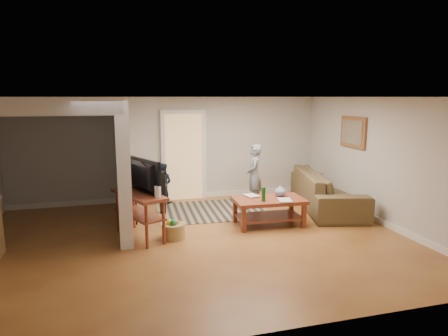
{
  "coord_description": "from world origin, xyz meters",
  "views": [
    {
      "loc": [
        -1.33,
        -6.64,
        2.5
      ],
      "look_at": [
        0.77,
        0.94,
        1.1
      ],
      "focal_mm": 32.0,
      "sensor_mm": 36.0,
      "label": 1
    }
  ],
  "objects_px": {
    "sofa": "(326,207)",
    "child": "(254,206)",
    "tv_console": "(140,197)",
    "speaker_right": "(163,193)",
    "speaker_left": "(134,202)",
    "coffee_table": "(270,204)",
    "toy_basket": "(174,230)",
    "toddler": "(163,203)"
  },
  "relations": [
    {
      "from": "sofa",
      "to": "speaker_right",
      "type": "relative_size",
      "value": 3.06
    },
    {
      "from": "tv_console",
      "to": "toddler",
      "type": "xyz_separation_m",
      "value": [
        0.67,
        2.3,
        -0.75
      ]
    },
    {
      "from": "sofa",
      "to": "toddler",
      "type": "relative_size",
      "value": 2.95
    },
    {
      "from": "sofa",
      "to": "child",
      "type": "bearing_deg",
      "value": 85.97
    },
    {
      "from": "tv_console",
      "to": "toddler",
      "type": "distance_m",
      "value": 2.51
    },
    {
      "from": "speaker_left",
      "to": "child",
      "type": "height_order",
      "value": "speaker_left"
    },
    {
      "from": "tv_console",
      "to": "child",
      "type": "distance_m",
      "value": 3.1
    },
    {
      "from": "toddler",
      "to": "speaker_right",
      "type": "bearing_deg",
      "value": 108.72
    },
    {
      "from": "coffee_table",
      "to": "tv_console",
      "type": "xyz_separation_m",
      "value": [
        -2.51,
        -0.07,
        0.33
      ]
    },
    {
      "from": "toddler",
      "to": "coffee_table",
      "type": "bearing_deg",
      "value": 155.18
    },
    {
      "from": "sofa",
      "to": "tv_console",
      "type": "xyz_separation_m",
      "value": [
        -4.23,
        -0.89,
        0.75
      ]
    },
    {
      "from": "coffee_table",
      "to": "tv_console",
      "type": "relative_size",
      "value": 1.01
    },
    {
      "from": "speaker_left",
      "to": "toddler",
      "type": "xyz_separation_m",
      "value": [
        0.74,
        1.5,
        -0.46
      ]
    },
    {
      "from": "toy_basket",
      "to": "child",
      "type": "distance_m",
      "value": 2.66
    },
    {
      "from": "tv_console",
      "to": "toy_basket",
      "type": "height_order",
      "value": "tv_console"
    },
    {
      "from": "coffee_table",
      "to": "speaker_left",
      "type": "distance_m",
      "value": 2.68
    },
    {
      "from": "tv_console",
      "to": "toy_basket",
      "type": "bearing_deg",
      "value": -44.15
    },
    {
      "from": "toddler",
      "to": "sofa",
      "type": "bearing_deg",
      "value": -175.92
    },
    {
      "from": "sofa",
      "to": "tv_console",
      "type": "relative_size",
      "value": 2.04
    },
    {
      "from": "toddler",
      "to": "toy_basket",
      "type": "bearing_deg",
      "value": 113.1
    },
    {
      "from": "speaker_left",
      "to": "toy_basket",
      "type": "height_order",
      "value": "speaker_left"
    },
    {
      "from": "speaker_right",
      "to": "toy_basket",
      "type": "relative_size",
      "value": 2.25
    },
    {
      "from": "sofa",
      "to": "speaker_right",
      "type": "bearing_deg",
      "value": 97.03
    },
    {
      "from": "tv_console",
      "to": "speaker_left",
      "type": "distance_m",
      "value": 0.85
    },
    {
      "from": "speaker_right",
      "to": "child",
      "type": "relative_size",
      "value": 0.64
    },
    {
      "from": "tv_console",
      "to": "child",
      "type": "xyz_separation_m",
      "value": [
        2.66,
        1.41,
        -0.75
      ]
    },
    {
      "from": "coffee_table",
      "to": "child",
      "type": "distance_m",
      "value": 1.41
    },
    {
      "from": "child",
      "to": "coffee_table",
      "type": "bearing_deg",
      "value": 13.63
    },
    {
      "from": "sofa",
      "to": "speaker_left",
      "type": "height_order",
      "value": "speaker_left"
    },
    {
      "from": "sofa",
      "to": "toy_basket",
      "type": "height_order",
      "value": "sofa"
    },
    {
      "from": "sofa",
      "to": "toy_basket",
      "type": "xyz_separation_m",
      "value": [
        -3.68,
        -1.1,
        0.15
      ]
    },
    {
      "from": "sofa",
      "to": "speaker_right",
      "type": "height_order",
      "value": "speaker_right"
    },
    {
      "from": "speaker_left",
      "to": "speaker_right",
      "type": "distance_m",
      "value": 0.84
    },
    {
      "from": "coffee_table",
      "to": "tv_console",
      "type": "bearing_deg",
      "value": -178.41
    },
    {
      "from": "tv_console",
      "to": "toy_basket",
      "type": "relative_size",
      "value": 3.37
    },
    {
      "from": "sofa",
      "to": "child",
      "type": "height_order",
      "value": "child"
    },
    {
      "from": "tv_console",
      "to": "speaker_right",
      "type": "xyz_separation_m",
      "value": [
        0.56,
        1.36,
        -0.28
      ]
    },
    {
      "from": "speaker_right",
      "to": "child",
      "type": "xyz_separation_m",
      "value": [
        2.11,
        0.05,
        -0.46
      ]
    },
    {
      "from": "sofa",
      "to": "speaker_right",
      "type": "distance_m",
      "value": 3.74
    },
    {
      "from": "tv_console",
      "to": "toddler",
      "type": "bearing_deg",
      "value": 50.46
    },
    {
      "from": "tv_console",
      "to": "toddler",
      "type": "height_order",
      "value": "tv_console"
    },
    {
      "from": "sofa",
      "to": "speaker_left",
      "type": "distance_m",
      "value": 4.33
    }
  ]
}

